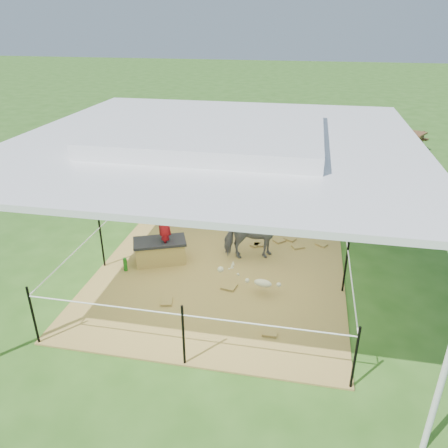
% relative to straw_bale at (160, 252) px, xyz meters
% --- Properties ---
extents(ground, '(90.00, 90.00, 0.00)m').
position_rel_straw_bale_xyz_m(ground, '(1.23, -0.36, -0.24)').
color(ground, '#2D5919').
rests_on(ground, ground).
extents(hay_patch, '(4.60, 4.60, 0.03)m').
position_rel_straw_bale_xyz_m(hay_patch, '(1.23, -0.36, -0.22)').
color(hay_patch, brown).
rests_on(hay_patch, ground).
extents(canopy_tent, '(6.30, 6.30, 2.90)m').
position_rel_straw_bale_xyz_m(canopy_tent, '(1.23, -0.36, 2.45)').
color(canopy_tent, silver).
rests_on(canopy_tent, ground).
extents(rope_fence, '(4.54, 4.54, 1.00)m').
position_rel_straw_bale_xyz_m(rope_fence, '(1.23, -0.36, 0.40)').
color(rope_fence, black).
rests_on(rope_fence, ground).
extents(straw_bale, '(1.05, 0.79, 0.42)m').
position_rel_straw_bale_xyz_m(straw_bale, '(0.00, 0.00, 0.00)').
color(straw_bale, '#B28B40').
rests_on(straw_bale, hay_patch).
extents(dark_cloth, '(1.13, 0.86, 0.05)m').
position_rel_straw_bale_xyz_m(dark_cloth, '(0.00, 0.00, 0.23)').
color(dark_cloth, black).
rests_on(dark_cloth, straw_bale).
extents(woman, '(0.40, 0.48, 1.13)m').
position_rel_straw_bale_xyz_m(woman, '(0.10, 0.00, 0.77)').
color(woman, '#B6111B').
rests_on(woman, straw_bale).
extents(green_bottle, '(0.10, 0.10, 0.26)m').
position_rel_straw_bale_xyz_m(green_bottle, '(-0.55, -0.45, -0.08)').
color(green_bottle, '#1A6A17').
rests_on(green_bottle, hay_patch).
extents(pony, '(1.26, 0.83, 0.98)m').
position_rel_straw_bale_xyz_m(pony, '(1.78, 0.48, 0.28)').
color(pony, '#4A4A4F').
rests_on(pony, hay_patch).
extents(pink_hat, '(0.30, 0.30, 0.14)m').
position_rel_straw_bale_xyz_m(pink_hat, '(1.78, 0.48, 0.84)').
color(pink_hat, pink).
rests_on(pink_hat, pony).
extents(foal, '(0.95, 0.63, 0.49)m').
position_rel_straw_bale_xyz_m(foal, '(2.10, -0.72, 0.04)').
color(foal, beige).
rests_on(foal, hay_patch).
extents(trash_barrel, '(0.76, 0.76, 0.92)m').
position_rel_straw_bale_xyz_m(trash_barrel, '(4.96, 6.31, 0.22)').
color(trash_barrel, blue).
rests_on(trash_barrel, ground).
extents(picnic_table_near, '(2.05, 1.73, 0.73)m').
position_rel_straw_bale_xyz_m(picnic_table_near, '(2.72, 7.31, 0.13)').
color(picnic_table_near, '#51381B').
rests_on(picnic_table_near, ground).
extents(picnic_table_far, '(2.14, 1.97, 0.73)m').
position_rel_straw_bale_xyz_m(picnic_table_far, '(5.85, 9.42, 0.12)').
color(picnic_table_far, '#512D1C').
rests_on(picnic_table_far, ground).
extents(distant_person, '(0.60, 0.50, 1.11)m').
position_rel_straw_bale_xyz_m(distant_person, '(3.81, 7.45, 0.32)').
color(distant_person, '#2F5CB3').
rests_on(distant_person, ground).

